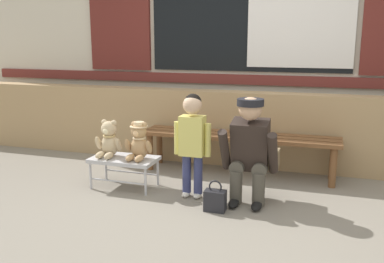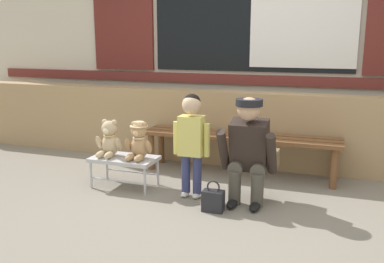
# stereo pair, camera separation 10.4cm
# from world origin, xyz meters

# --- Properties ---
(ground_plane) EXTENTS (60.00, 60.00, 0.00)m
(ground_plane) POSITION_xyz_m (0.00, 0.00, 0.00)
(ground_plane) COLOR gray
(brick_low_wall) EXTENTS (7.71, 0.25, 0.85)m
(brick_low_wall) POSITION_xyz_m (0.00, 1.43, 0.42)
(brick_low_wall) COLOR tan
(brick_low_wall) RESTS_ON ground
(shop_facade) EXTENTS (7.87, 0.26, 3.20)m
(shop_facade) POSITION_xyz_m (0.00, 1.94, 1.62)
(shop_facade) COLOR beige
(shop_facade) RESTS_ON ground
(wooden_bench_long) EXTENTS (2.10, 0.40, 0.44)m
(wooden_bench_long) POSITION_xyz_m (0.07, 1.06, 0.37)
(wooden_bench_long) COLOR brown
(wooden_bench_long) RESTS_ON ground
(small_display_bench) EXTENTS (0.64, 0.36, 0.30)m
(small_display_bench) POSITION_xyz_m (-0.90, 0.31, 0.27)
(small_display_bench) COLOR #BCBCC1
(small_display_bench) RESTS_ON ground
(teddy_bear_plain) EXTENTS (0.28, 0.26, 0.36)m
(teddy_bear_plain) POSITION_xyz_m (-1.06, 0.31, 0.46)
(teddy_bear_plain) COLOR #CCB289
(teddy_bear_plain) RESTS_ON small_display_bench
(teddy_bear_with_hat) EXTENTS (0.28, 0.27, 0.36)m
(teddy_bear_with_hat) POSITION_xyz_m (-0.74, 0.31, 0.47)
(teddy_bear_with_hat) COLOR tan
(teddy_bear_with_hat) RESTS_ON small_display_bench
(child_standing) EXTENTS (0.35, 0.18, 0.96)m
(child_standing) POSITION_xyz_m (-0.19, 0.26, 0.59)
(child_standing) COLOR navy
(child_standing) RESTS_ON ground
(adult_crouching) EXTENTS (0.50, 0.49, 0.95)m
(adult_crouching) POSITION_xyz_m (0.34, 0.30, 0.48)
(adult_crouching) COLOR #4C473D
(adult_crouching) RESTS_ON ground
(handbag_on_ground) EXTENTS (0.18, 0.11, 0.27)m
(handbag_on_ground) POSITION_xyz_m (0.10, -0.00, 0.10)
(handbag_on_ground) COLOR #232328
(handbag_on_ground) RESTS_ON ground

